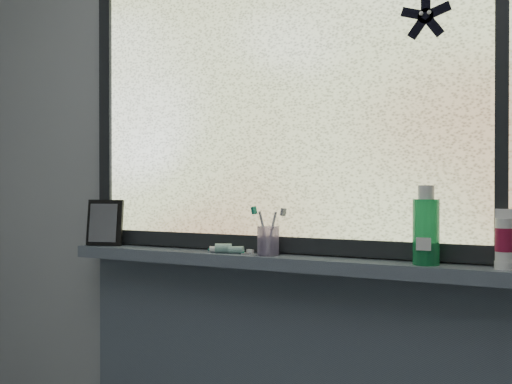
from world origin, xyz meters
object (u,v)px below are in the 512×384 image
object	(u,v)px
vanity_mirror	(105,223)
toothbrush_cup	(268,241)
mouthwash_bottle	(426,225)
cream_tube	(504,237)

from	to	relation	value
vanity_mirror	toothbrush_cup	size ratio (longest dim) A/B	1.86
mouthwash_bottle	vanity_mirror	bearing A→B (deg)	-179.96
mouthwash_bottle	cream_tube	bearing A→B (deg)	1.37
vanity_mirror	mouthwash_bottle	bearing A→B (deg)	-15.78
vanity_mirror	cream_tube	size ratio (longest dim) A/B	1.49
toothbrush_cup	cream_tube	size ratio (longest dim) A/B	0.80
toothbrush_cup	cream_tube	world-z (taller)	cream_tube
vanity_mirror	cream_tube	world-z (taller)	vanity_mirror
mouthwash_bottle	cream_tube	size ratio (longest dim) A/B	1.61
toothbrush_cup	mouthwash_bottle	distance (m)	0.49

